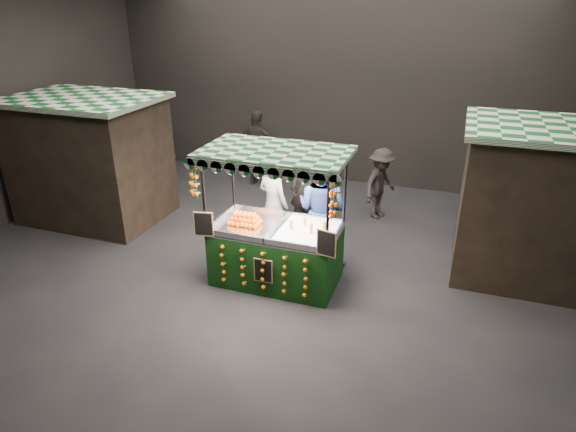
% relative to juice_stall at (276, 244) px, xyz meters
% --- Properties ---
extents(ground, '(12.00, 12.00, 0.00)m').
position_rel_juice_stall_xyz_m(ground, '(-0.22, 0.26, -0.71)').
color(ground, black).
rests_on(ground, ground).
extents(market_hall, '(12.10, 10.10, 5.05)m').
position_rel_juice_stall_xyz_m(market_hall, '(-0.22, 0.26, 2.67)').
color(market_hall, black).
rests_on(market_hall, ground).
extents(neighbour_stall_left, '(3.00, 2.20, 2.60)m').
position_rel_juice_stall_xyz_m(neighbour_stall_left, '(-4.62, 1.26, 0.59)').
color(neighbour_stall_left, black).
rests_on(neighbour_stall_left, ground).
extents(neighbour_stall_right, '(3.00, 2.20, 2.60)m').
position_rel_juice_stall_xyz_m(neighbour_stall_right, '(4.18, 1.76, 0.59)').
color(neighbour_stall_right, black).
rests_on(neighbour_stall_right, ground).
extents(juice_stall, '(2.38, 1.40, 2.30)m').
position_rel_juice_stall_xyz_m(juice_stall, '(0.00, 0.00, 0.00)').
color(juice_stall, black).
rests_on(juice_stall, ground).
extents(vendor_grey, '(0.78, 0.65, 1.83)m').
position_rel_juice_stall_xyz_m(vendor_grey, '(-0.46, 1.08, 0.20)').
color(vendor_grey, gray).
rests_on(vendor_grey, ground).
extents(vendor_blue, '(1.17, 1.02, 2.03)m').
position_rel_juice_stall_xyz_m(vendor_blue, '(0.52, 0.94, 0.30)').
color(vendor_blue, navy).
rests_on(vendor_blue, ground).
extents(shopper_0, '(0.79, 0.64, 1.87)m').
position_rel_juice_stall_xyz_m(shopper_0, '(-0.10, 2.06, 0.22)').
color(shopper_0, black).
rests_on(shopper_0, ground).
extents(shopper_1, '(0.99, 0.95, 1.60)m').
position_rel_juice_stall_xyz_m(shopper_1, '(-0.13, 2.62, 0.09)').
color(shopper_1, '#2A2522').
rests_on(shopper_1, ground).
extents(shopper_2, '(1.11, 0.47, 1.88)m').
position_rel_juice_stall_xyz_m(shopper_2, '(-2.08, 4.26, 0.23)').
color(shopper_2, black).
rests_on(shopper_2, ground).
extents(shopper_3, '(0.92, 1.14, 1.54)m').
position_rel_juice_stall_xyz_m(shopper_3, '(1.17, 3.23, 0.06)').
color(shopper_3, black).
rests_on(shopper_3, ground).
extents(shopper_4, '(0.93, 0.75, 1.66)m').
position_rel_juice_stall_xyz_m(shopper_4, '(-4.72, 3.85, 0.12)').
color(shopper_4, '#2C2624').
rests_on(shopper_4, ground).
extents(shopper_5, '(1.68, 1.49, 1.84)m').
position_rel_juice_stall_xyz_m(shopper_5, '(3.40, 2.39, 0.21)').
color(shopper_5, black).
rests_on(shopper_5, ground).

